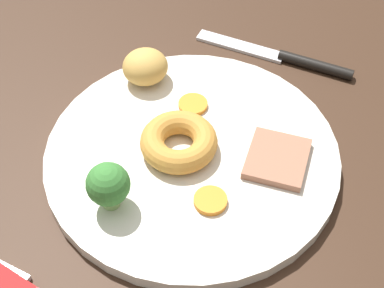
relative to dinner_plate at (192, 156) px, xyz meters
The scene contains 9 objects.
dining_table 3.66cm from the dinner_plate, 123.00° to the left, with size 120.00×84.00×3.60cm, color #382316.
dinner_plate is the anchor object (origin of this frame).
meat_slice_main 8.16cm from the dinner_plate, 69.17° to the right, with size 6.09×5.50×0.80cm, color #9E664C.
yorkshire_pudding 2.24cm from the dinner_plate, 113.80° to the left, with size 7.36×7.36×2.32cm, color #C68938.
roast_potato_left 11.46cm from the dinner_plate, 56.03° to the left, with size 4.59×4.80×3.58cm, color tan.
carrot_coin_front 6.30cm from the dinner_plate, 134.76° to the right, with size 3.01×3.01×0.54cm, color orange.
carrot_coin_back 6.10cm from the dinner_plate, 29.08° to the left, with size 2.99×2.99×0.46cm, color orange.
broccoli_floret 10.00cm from the dinner_plate, 160.76° to the left, with size 3.85×3.85×4.76cm.
knife 18.22cm from the dinner_plate, ahead, with size 3.24×18.55×1.20cm.
Camera 1 is at (-29.43, -20.12, 46.92)cm, focal length 53.96 mm.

